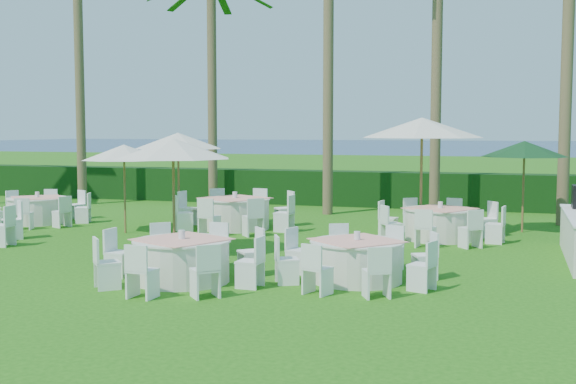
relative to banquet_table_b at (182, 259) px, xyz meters
name	(u,v)px	position (x,y,z in m)	size (l,w,h in m)	color
ground	(163,266)	(-0.98, 1.20, -0.40)	(120.00, 120.00, 0.00)	#1C5C0F
hedge	(320,188)	(-0.98, 13.20, 0.20)	(34.00, 1.00, 1.20)	black
ocean	(468,146)	(-0.98, 103.20, -0.40)	(260.00, 260.00, 0.00)	#071A47
banquet_table_b	(182,259)	(0.00, 0.00, 0.00)	(2.99, 2.99, 0.91)	silver
banquet_table_c	(357,260)	(2.90, 0.94, -0.01)	(2.83, 2.83, 0.88)	silver
banquet_table_d	(38,210)	(-7.33, 5.96, -0.01)	(2.86, 2.86, 0.89)	silver
banquet_table_e	(235,213)	(-1.58, 6.55, 0.04)	(3.31, 3.31, 0.99)	silver
banquet_table_f	(440,223)	(3.84, 6.24, 0.00)	(3.04, 3.04, 0.92)	silver
umbrella_a	(124,152)	(-3.98, 4.98, 1.67)	(2.16, 2.16, 2.27)	brown
umbrella_b	(173,149)	(-1.35, 2.44, 1.86)	(2.50, 2.50, 2.47)	brown
umbrella_c	(178,141)	(-3.45, 7.02, 1.94)	(2.54, 2.54, 2.56)	brown
umbrella_d	(422,128)	(3.27, 7.15, 2.30)	(3.04, 3.04, 2.95)	brown
umbrella_green	(524,149)	(5.76, 8.14, 1.75)	(2.16, 2.16, 2.36)	brown
palm_a	(79,47)	(-9.01, 10.78, 5.10)	(4.17, 4.40, 10.05)	brown
palm_b	(212,79)	(-4.58, 12.11, 4.02)	(4.15, 4.40, 7.94)	brown
palm_c	(328,39)	(-0.01, 10.50, 5.03)	(4.40, 4.15, 9.91)	brown
palm_d	(437,43)	(3.22, 11.04, 4.84)	(4.40, 4.12, 9.54)	brown
palm_e	(567,61)	(6.83, 9.92, 4.11)	(4.34, 4.29, 8.13)	brown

